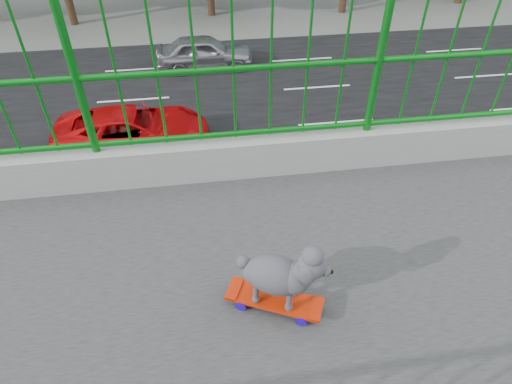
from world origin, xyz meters
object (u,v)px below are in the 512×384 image
Objects in this scene: car_2 at (133,130)px; car_4 at (204,52)px; skateboard at (274,300)px; poodle at (281,273)px.

car_2 is 7.02m from car_4.
car_4 is (-6.40, 2.88, 0.02)m from car_2.
car_2 is 1.20× the size of car_4.
car_4 reaches higher than car_2.
poodle is at bearing 90.00° from skateboard.
poodle reaches higher than car_2.
poodle is at bearing -167.35° from car_2.
skateboard is at bearing -90.00° from poodle.
skateboard is 1.19× the size of poodle.
skateboard is 0.10× the size of car_2.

